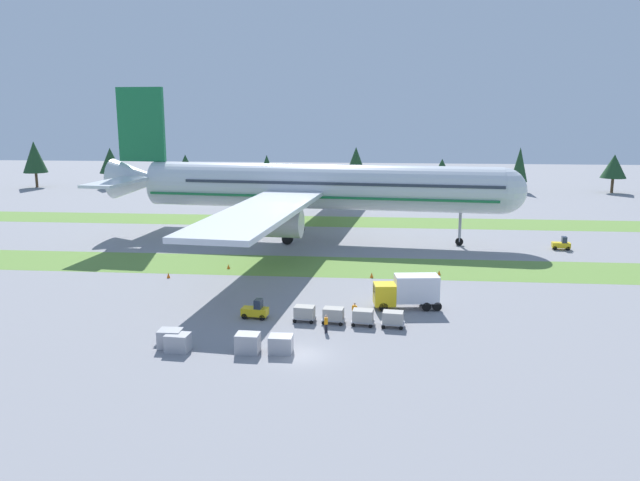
{
  "coord_description": "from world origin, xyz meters",
  "views": [
    {
      "loc": [
        6.12,
        -50.27,
        20.48
      ],
      "look_at": [
        -1.15,
        28.92,
        4.0
      ],
      "focal_mm": 35.45,
      "sensor_mm": 36.0,
      "label": 1
    }
  ],
  "objects_px": {
    "uld_container_0": "(170,339)",
    "taxiway_marker_2": "(439,273)",
    "uld_container_2": "(248,343)",
    "uld_container_3": "(281,344)",
    "ground_crew_loader": "(355,310)",
    "pushback_tractor": "(562,244)",
    "cargo_dolly_second": "(333,314)",
    "ground_crew_marshaller": "(326,323)",
    "cargo_dolly_third": "(363,316)",
    "cargo_dolly_fourth": "(393,318)",
    "baggage_tug": "(256,310)",
    "cargo_dolly_lead": "(304,312)",
    "airliner": "(308,186)",
    "taxiway_marker_1": "(168,275)",
    "catering_truck": "(408,290)",
    "taxiway_marker_0": "(228,266)",
    "taxiway_marker_3": "(372,275)",
    "uld_container_1": "(178,342)"
  },
  "relations": [
    {
      "from": "baggage_tug",
      "to": "cargo_dolly_lead",
      "type": "relative_size",
      "value": 1.16
    },
    {
      "from": "cargo_dolly_lead",
      "to": "cargo_dolly_third",
      "type": "distance_m",
      "value": 5.8
    },
    {
      "from": "cargo_dolly_fourth",
      "to": "taxiway_marker_1",
      "type": "relative_size",
      "value": 3.35
    },
    {
      "from": "cargo_dolly_fourth",
      "to": "catering_truck",
      "type": "distance_m",
      "value": 6.35
    },
    {
      "from": "uld_container_1",
      "to": "taxiway_marker_1",
      "type": "bearing_deg",
      "value": 110.38
    },
    {
      "from": "cargo_dolly_second",
      "to": "taxiway_marker_3",
      "type": "xyz_separation_m",
      "value": [
        3.54,
        17.51,
        -0.58
      ]
    },
    {
      "from": "pushback_tractor",
      "to": "ground_crew_loader",
      "type": "relative_size",
      "value": 1.56
    },
    {
      "from": "catering_truck",
      "to": "ground_crew_marshaller",
      "type": "height_order",
      "value": "catering_truck"
    },
    {
      "from": "airliner",
      "to": "ground_crew_loader",
      "type": "relative_size",
      "value": 47.33
    },
    {
      "from": "taxiway_marker_1",
      "to": "taxiway_marker_0",
      "type": "bearing_deg",
      "value": 39.27
    },
    {
      "from": "cargo_dolly_fourth",
      "to": "uld_container_3",
      "type": "height_order",
      "value": "cargo_dolly_fourth"
    },
    {
      "from": "catering_truck",
      "to": "uld_container_0",
      "type": "xyz_separation_m",
      "value": [
        -21.23,
        -13.15,
        -1.14
      ]
    },
    {
      "from": "cargo_dolly_fourth",
      "to": "uld_container_0",
      "type": "bearing_deg",
      "value": 115.88
    },
    {
      "from": "ground_crew_loader",
      "to": "uld_container_0",
      "type": "distance_m",
      "value": 18.22
    },
    {
      "from": "catering_truck",
      "to": "ground_crew_marshaller",
      "type": "xyz_separation_m",
      "value": [
        -7.91,
        -8.21,
        -1.01
      ]
    },
    {
      "from": "uld_container_1",
      "to": "cargo_dolly_fourth",
      "type": "bearing_deg",
      "value": 22.87
    },
    {
      "from": "taxiway_marker_1",
      "to": "taxiway_marker_2",
      "type": "distance_m",
      "value": 33.96
    },
    {
      "from": "airliner",
      "to": "cargo_dolly_second",
      "type": "bearing_deg",
      "value": 15.53
    },
    {
      "from": "uld_container_0",
      "to": "taxiway_marker_3",
      "type": "height_order",
      "value": "uld_container_0"
    },
    {
      "from": "cargo_dolly_lead",
      "to": "taxiway_marker_1",
      "type": "distance_m",
      "value": 23.9
    },
    {
      "from": "taxiway_marker_0",
      "to": "uld_container_3",
      "type": "bearing_deg",
      "value": -68.25
    },
    {
      "from": "taxiway_marker_0",
      "to": "uld_container_0",
      "type": "bearing_deg",
      "value": -87.01
    },
    {
      "from": "uld_container_1",
      "to": "taxiway_marker_1",
      "type": "relative_size",
      "value": 2.86
    },
    {
      "from": "uld_container_3",
      "to": "taxiway_marker_0",
      "type": "distance_m",
      "value": 30.51
    },
    {
      "from": "airliner",
      "to": "cargo_dolly_lead",
      "type": "distance_m",
      "value": 40.88
    },
    {
      "from": "cargo_dolly_second",
      "to": "ground_crew_marshaller",
      "type": "distance_m",
      "value": 2.81
    },
    {
      "from": "taxiway_marker_2",
      "to": "airliner",
      "type": "bearing_deg",
      "value": 132.48
    },
    {
      "from": "cargo_dolly_lead",
      "to": "uld_container_1",
      "type": "height_order",
      "value": "cargo_dolly_lead"
    },
    {
      "from": "uld_container_2",
      "to": "ground_crew_marshaller",
      "type": "bearing_deg",
      "value": 41.12
    },
    {
      "from": "uld_container_3",
      "to": "taxiway_marker_1",
      "type": "height_order",
      "value": "uld_container_3"
    },
    {
      "from": "uld_container_1",
      "to": "uld_container_2",
      "type": "xyz_separation_m",
      "value": [
        6.09,
        0.21,
        0.08
      ]
    },
    {
      "from": "catering_truck",
      "to": "uld_container_3",
      "type": "bearing_deg",
      "value": 132.85
    },
    {
      "from": "uld_container_2",
      "to": "taxiway_marker_2",
      "type": "xyz_separation_m",
      "value": [
        18.82,
        27.84,
        -0.54
      ]
    },
    {
      "from": "taxiway_marker_1",
      "to": "uld_container_2",
      "type": "bearing_deg",
      "value": -57.56
    },
    {
      "from": "catering_truck",
      "to": "taxiway_marker_0",
      "type": "relative_size",
      "value": 11.62
    },
    {
      "from": "cargo_dolly_fourth",
      "to": "cargo_dolly_third",
      "type": "bearing_deg",
      "value": 90.0
    },
    {
      "from": "uld_container_0",
      "to": "uld_container_2",
      "type": "xyz_separation_m",
      "value": [
        7.02,
        -0.56,
        0.04
      ]
    },
    {
      "from": "uld_container_0",
      "to": "taxiway_marker_2",
      "type": "distance_m",
      "value": 37.57
    },
    {
      "from": "cargo_dolly_lead",
      "to": "taxiway_marker_0",
      "type": "xyz_separation_m",
      "value": [
        -12.39,
        20.0,
        -0.61
      ]
    },
    {
      "from": "airliner",
      "to": "baggage_tug",
      "type": "xyz_separation_m",
      "value": [
        -0.97,
        -39.42,
        -7.83
      ]
    },
    {
      "from": "cargo_dolly_third",
      "to": "cargo_dolly_fourth",
      "type": "bearing_deg",
      "value": -90.0
    },
    {
      "from": "ground_crew_loader",
      "to": "taxiway_marker_2",
      "type": "distance_m",
      "value": 20.82
    },
    {
      "from": "cargo_dolly_fourth",
      "to": "uld_container_0",
      "type": "xyz_separation_m",
      "value": [
        -19.58,
        -7.1,
        -0.11
      ]
    },
    {
      "from": "uld_container_2",
      "to": "cargo_dolly_fourth",
      "type": "bearing_deg",
      "value": 31.38
    },
    {
      "from": "baggage_tug",
      "to": "pushback_tractor",
      "type": "height_order",
      "value": "same"
    },
    {
      "from": "pushback_tractor",
      "to": "cargo_dolly_third",
      "type": "bearing_deg",
      "value": 147.67
    },
    {
      "from": "cargo_dolly_second",
      "to": "uld_container_3",
      "type": "xyz_separation_m",
      "value": [
        -3.97,
        -8.03,
        -0.16
      ]
    },
    {
      "from": "uld_container_2",
      "to": "uld_container_3",
      "type": "bearing_deg",
      "value": 4.73
    },
    {
      "from": "taxiway_marker_1",
      "to": "uld_container_1",
      "type": "bearing_deg",
      "value": -69.62
    },
    {
      "from": "airliner",
      "to": "taxiway_marker_0",
      "type": "relative_size",
      "value": 133.29
    }
  ]
}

